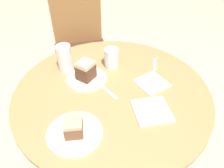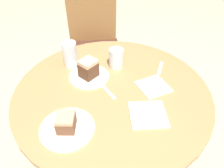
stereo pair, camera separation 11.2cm
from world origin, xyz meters
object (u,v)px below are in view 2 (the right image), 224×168
(plate_near, at_px, (89,76))
(glass_water, at_px, (116,59))
(cake_slice_far, at_px, (66,122))
(chair, at_px, (94,44))
(glass_lemonade, at_px, (70,56))
(plate_far, at_px, (67,129))
(cake_slice_near, at_px, (88,68))

(plate_near, bearing_deg, glass_water, 25.24)
(cake_slice_far, height_order, glass_water, glass_water)
(chair, height_order, glass_lemonade, chair)
(plate_far, distance_m, cake_slice_far, 0.04)
(cake_slice_far, bearing_deg, plate_far, 0.00)
(glass_water, bearing_deg, plate_near, -154.76)
(cake_slice_near, xyz_separation_m, glass_lemonade, (-0.10, 0.12, 0.01))
(plate_near, bearing_deg, glass_lemonade, 127.75)
(cake_slice_near, distance_m, glass_lemonade, 0.16)
(plate_far, xyz_separation_m, cake_slice_near, (0.12, 0.35, 0.06))
(glass_lemonade, bearing_deg, plate_far, -92.83)
(glass_lemonade, bearing_deg, cake_slice_near, -52.25)
(cake_slice_near, height_order, cake_slice_far, cake_slice_near)
(chair, distance_m, plate_far, 1.17)
(plate_near, distance_m, glass_lemonade, 0.17)
(glass_lemonade, bearing_deg, plate_near, -52.25)
(plate_near, height_order, glass_lemonade, glass_lemonade)
(plate_near, relative_size, glass_lemonade, 1.42)
(cake_slice_near, distance_m, cake_slice_far, 0.37)
(plate_far, xyz_separation_m, cake_slice_far, (0.00, 0.00, 0.04))
(cake_slice_far, distance_m, glass_lemonade, 0.48)
(chair, bearing_deg, glass_lemonade, -102.19)
(glass_water, bearing_deg, cake_slice_near, -154.76)
(chair, relative_size, plate_near, 3.99)
(glass_water, bearing_deg, glass_lemonade, 170.18)
(cake_slice_near, xyz_separation_m, cake_slice_far, (-0.12, -0.35, -0.01))
(plate_far, relative_size, glass_water, 2.06)
(plate_near, height_order, glass_water, glass_water)
(chair, relative_size, plate_far, 3.71)
(cake_slice_far, relative_size, glass_lemonade, 0.60)
(plate_near, xyz_separation_m, glass_lemonade, (-0.10, 0.12, 0.07))
(cake_slice_near, bearing_deg, glass_lemonade, 127.75)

